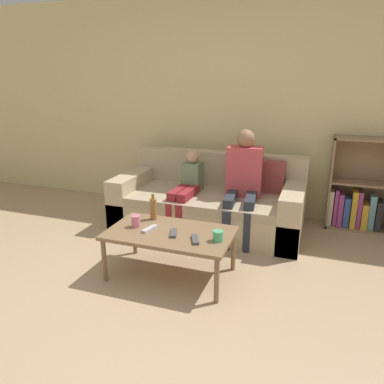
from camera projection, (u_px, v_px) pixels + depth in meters
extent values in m
plane|color=tan|center=(136.00, 317.00, 2.72)|extent=(22.00, 22.00, 0.00)
cube|color=beige|center=(227.00, 107.00, 4.57)|extent=(12.00, 0.06, 2.60)
cube|color=tan|center=(208.00, 214.00, 4.27)|extent=(2.07, 0.98, 0.31)
cube|color=tan|center=(206.00, 200.00, 4.12)|extent=(1.63, 0.80, 0.10)
cube|color=tan|center=(219.00, 168.00, 4.49)|extent=(2.07, 0.18, 0.39)
cube|color=tan|center=(135.00, 195.00, 4.52)|extent=(0.22, 0.98, 0.57)
cube|color=tan|center=(293.00, 213.00, 3.93)|extent=(0.22, 0.98, 0.57)
cube|color=#93423D|center=(268.00, 177.00, 4.17)|extent=(0.36, 0.12, 0.36)
cube|color=#8E7051|center=(330.00, 182.00, 4.24)|extent=(0.02, 0.28, 1.04)
cube|color=#8E7051|center=(363.00, 182.00, 4.24)|extent=(0.72, 0.02, 1.04)
cube|color=#8E7051|center=(358.00, 227.00, 4.28)|extent=(0.72, 0.28, 0.02)
cube|color=#8E7051|center=(364.00, 183.00, 4.12)|extent=(0.67, 0.28, 0.02)
cube|color=#8E7051|center=(370.00, 139.00, 3.97)|extent=(0.72, 0.28, 0.02)
cube|color=beige|center=(331.00, 207.00, 4.30)|extent=(0.04, 0.17, 0.40)
cube|color=#993D84|center=(336.00, 207.00, 4.28)|extent=(0.04, 0.16, 0.42)
cube|color=#993D84|center=(340.00, 209.00, 4.27)|extent=(0.05, 0.19, 0.38)
cube|color=#33519E|center=(346.00, 211.00, 4.25)|extent=(0.06, 0.19, 0.34)
cube|color=gold|center=(354.00, 208.00, 4.22)|extent=(0.06, 0.22, 0.43)
cube|color=#993D84|center=(359.00, 209.00, 4.20)|extent=(0.04, 0.17, 0.43)
cube|color=gold|center=(364.00, 215.00, 4.21)|extent=(0.06, 0.22, 0.29)
cube|color=#6699A8|center=(372.00, 212.00, 4.16)|extent=(0.06, 0.15, 0.39)
cube|color=#232328|center=(378.00, 215.00, 4.15)|extent=(0.06, 0.21, 0.33)
cylinder|color=brown|center=(104.00, 260.00, 3.14)|extent=(0.04, 0.04, 0.38)
cylinder|color=brown|center=(217.00, 281.00, 2.83)|extent=(0.04, 0.04, 0.38)
cylinder|color=brown|center=(135.00, 235.00, 3.63)|extent=(0.04, 0.04, 0.38)
cylinder|color=brown|center=(233.00, 250.00, 3.32)|extent=(0.04, 0.04, 0.38)
cube|color=brown|center=(170.00, 233.00, 3.17)|extent=(1.06, 0.62, 0.03)
cylinder|color=#282D38|center=(226.00, 230.00, 3.71)|extent=(0.10, 0.10, 0.41)
cylinder|color=#282D38|center=(247.00, 232.00, 3.66)|extent=(0.10, 0.10, 0.41)
cube|color=#282D38|center=(231.00, 198.00, 3.87)|extent=(0.14, 0.45, 0.09)
cube|color=#282D38|center=(251.00, 200.00, 3.82)|extent=(0.14, 0.45, 0.09)
cube|color=#C6474C|center=(244.00, 172.00, 4.02)|extent=(0.39, 0.24, 0.54)
sphere|color=#936B4C|center=(246.00, 139.00, 3.91)|extent=(0.19, 0.19, 0.19)
cylinder|color=maroon|center=(170.00, 222.00, 3.92)|extent=(0.09, 0.09, 0.41)
cylinder|color=maroon|center=(180.00, 223.00, 3.88)|extent=(0.09, 0.09, 0.41)
cube|color=maroon|center=(179.00, 192.00, 4.07)|extent=(0.11, 0.44, 0.09)
cube|color=maroon|center=(189.00, 193.00, 4.04)|extent=(0.11, 0.44, 0.09)
cube|color=#66845B|center=(192.00, 176.00, 4.25)|extent=(0.21, 0.21, 0.32)
sphere|color=tan|center=(192.00, 156.00, 4.18)|extent=(0.16, 0.16, 0.16)
cylinder|color=#4CB77A|center=(218.00, 236.00, 2.97)|extent=(0.09, 0.09, 0.09)
cylinder|color=pink|center=(136.00, 221.00, 3.25)|extent=(0.08, 0.08, 0.10)
cube|color=#B7B7BC|center=(150.00, 229.00, 3.19)|extent=(0.09, 0.18, 0.02)
cube|color=#47474C|center=(174.00, 233.00, 3.11)|extent=(0.10, 0.18, 0.02)
cube|color=#47474C|center=(195.00, 240.00, 2.98)|extent=(0.11, 0.17, 0.02)
cylinder|color=olive|center=(153.00, 209.00, 3.40)|extent=(0.06, 0.06, 0.19)
cylinder|color=olive|center=(153.00, 197.00, 3.37)|extent=(0.03, 0.03, 0.05)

